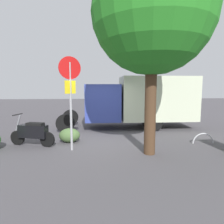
{
  "coord_description": "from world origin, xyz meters",
  "views": [
    {
      "loc": [
        0.32,
        8.0,
        2.21
      ],
      "look_at": [
        -0.41,
        -0.91,
        1.09
      ],
      "focal_mm": 32.01,
      "sensor_mm": 36.0,
      "label": 1
    }
  ],
  "objects": [
    {
      "name": "street_tree",
      "position": [
        -1.45,
        1.68,
        4.45
      ],
      "size": [
        3.79,
        3.79,
        6.37
      ],
      "color": "#47301E",
      "rests_on": "ground"
    },
    {
      "name": "stop_sign",
      "position": [
        1.18,
        1.09,
        2.15
      ],
      "size": [
        0.71,
        0.33,
        3.23
      ],
      "color": "#9E9EA3",
      "rests_on": "ground"
    },
    {
      "name": "box_truck_near",
      "position": [
        -2.03,
        -2.7,
        1.55
      ],
      "size": [
        7.26,
        2.24,
        2.76
      ],
      "rotation": [
        0.0,
        0.0,
        -0.01
      ],
      "color": "black",
      "rests_on": "ground"
    },
    {
      "name": "motorcycle",
      "position": [
        2.69,
        0.44,
        0.52
      ],
      "size": [
        1.76,
        0.76,
        1.2
      ],
      "rotation": [
        0.0,
        0.0,
        -0.29
      ],
      "color": "black",
      "rests_on": "ground"
    },
    {
      "name": "bike_rack_hoop",
      "position": [
        -3.88,
        0.67,
        0.0
      ],
      "size": [
        0.85,
        0.1,
        0.85
      ],
      "primitive_type": "torus",
      "rotation": [
        1.57,
        0.0,
        -0.06
      ],
      "color": "#B7B7BC",
      "rests_on": "ground"
    },
    {
      "name": "shrub_by_tree",
      "position": [
        1.39,
        0.04,
        0.28
      ],
      "size": [
        0.83,
        0.68,
        0.57
      ],
      "primitive_type": "ellipsoid",
      "color": "#496537",
      "rests_on": "ground"
    },
    {
      "name": "ground_plane",
      "position": [
        0.0,
        0.0,
        0.0
      ],
      "size": [
        60.0,
        60.0,
        0.0
      ],
      "primitive_type": "plane",
      "color": "#4A474C"
    }
  ]
}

